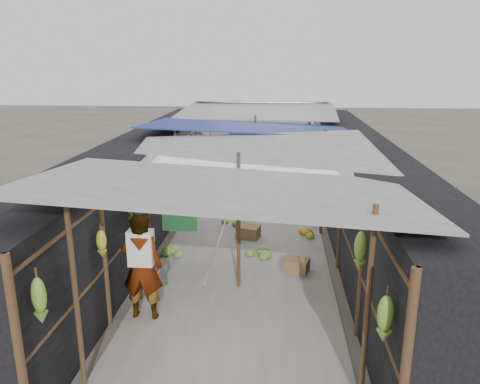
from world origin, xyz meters
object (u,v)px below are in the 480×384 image
(vendor_elderly, at_px, (142,267))
(shopper_blue, at_px, (254,181))
(black_basin, at_px, (290,200))
(vendor_seated, at_px, (312,197))
(crate_near, at_px, (248,232))

(vendor_elderly, height_order, shopper_blue, vendor_elderly)
(black_basin, distance_m, vendor_seated, 1.12)
(shopper_blue, height_order, vendor_seated, shopper_blue)
(black_basin, bearing_deg, shopper_blue, -159.24)
(shopper_blue, bearing_deg, vendor_elderly, -92.31)
(shopper_blue, bearing_deg, crate_near, -78.93)
(crate_near, xyz_separation_m, vendor_elderly, (-1.50, -3.78, 0.77))
(crate_near, height_order, vendor_elderly, vendor_elderly)
(vendor_elderly, xyz_separation_m, vendor_seated, (3.17, 5.94, -0.45))
(black_basin, height_order, shopper_blue, shopper_blue)
(shopper_blue, bearing_deg, vendor_seated, -4.35)
(vendor_elderly, bearing_deg, crate_near, -110.92)
(shopper_blue, xyz_separation_m, vendor_seated, (1.68, -0.46, -0.31))
(black_basin, bearing_deg, vendor_elderly, -110.66)
(crate_near, relative_size, vendor_seated, 0.56)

